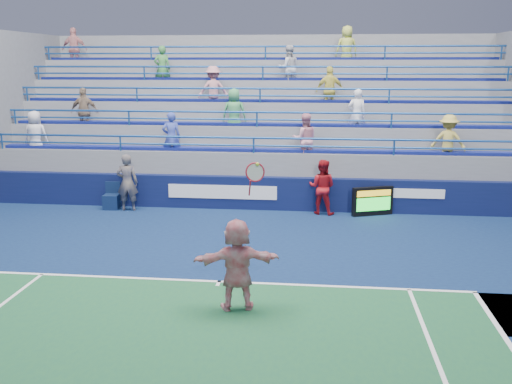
# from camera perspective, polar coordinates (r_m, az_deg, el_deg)

# --- Properties ---
(ground) EXTENTS (120.00, 120.00, 0.00)m
(ground) POSITION_cam_1_polar(r_m,az_deg,el_deg) (12.75, -3.71, -9.02)
(ground) COLOR #333538
(sponsor_wall) EXTENTS (18.00, 0.32, 1.10)m
(sponsor_wall) POSITION_cam_1_polar(r_m,az_deg,el_deg) (18.75, -0.29, -0.11)
(sponsor_wall) COLOR #0A133B
(sponsor_wall) RESTS_ON ground
(bleacher_stand) EXTENTS (18.00, 5.60, 6.13)m
(bleacher_stand) POSITION_cam_1_polar(r_m,az_deg,el_deg) (22.26, 0.80, 4.53)
(bleacher_stand) COLOR slate
(bleacher_stand) RESTS_ON ground
(serve_speed_board) EXTENTS (1.31, 0.62, 0.93)m
(serve_speed_board) POSITION_cam_1_polar(r_m,az_deg,el_deg) (18.34, 11.58, -0.92)
(serve_speed_board) COLOR black
(serve_speed_board) RESTS_ON ground
(judge_chair) EXTENTS (0.53, 0.53, 0.88)m
(judge_chair) POSITION_cam_1_polar(r_m,az_deg,el_deg) (19.44, -14.21, -0.85)
(judge_chair) COLOR #0C1B3C
(judge_chair) RESTS_ON ground
(tennis_player) EXTENTS (1.78, 0.90, 2.94)m
(tennis_player) POSITION_cam_1_polar(r_m,az_deg,el_deg) (11.12, -1.89, -7.24)
(tennis_player) COLOR silver
(tennis_player) RESTS_ON ground
(line_judge) EXTENTS (0.74, 0.53, 1.88)m
(line_judge) POSITION_cam_1_polar(r_m,az_deg,el_deg) (18.97, -12.75, 0.93)
(line_judge) COLOR #161D3D
(line_judge) RESTS_ON ground
(ball_girl) EXTENTS (0.99, 0.85, 1.77)m
(ball_girl) POSITION_cam_1_polar(r_m,az_deg,el_deg) (18.21, 6.62, 0.49)
(ball_girl) COLOR #A6121B
(ball_girl) RESTS_ON ground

